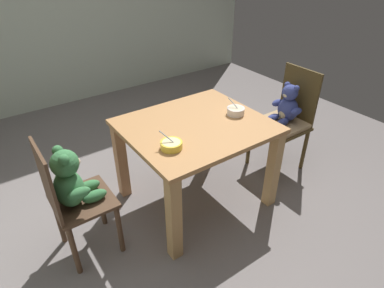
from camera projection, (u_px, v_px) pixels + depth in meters
The scene contains 6 objects.
ground_plane at pixel (195, 199), 2.78m from camera, with size 5.20×5.20×0.04m.
dining_table at pixel (196, 141), 2.46m from camera, with size 1.03×0.90×0.71m.
teddy_chair_near_left at pixel (72, 187), 2.01m from camera, with size 0.37×0.38×0.88m.
teddy_chair_near_right at pixel (285, 115), 2.90m from camera, with size 0.42×0.42×0.93m.
porridge_bowl_white_near_right at pixel (236, 111), 2.51m from camera, with size 0.14×0.14×0.12m.
porridge_bowl_yellow_near_left at pixel (171, 145), 2.10m from camera, with size 0.15×0.15×0.12m.
Camera 1 is at (-1.24, -1.70, 1.85)m, focal length 30.57 mm.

